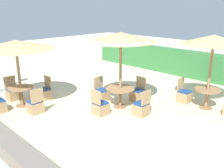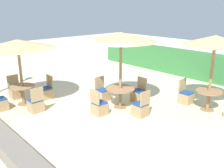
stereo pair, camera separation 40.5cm
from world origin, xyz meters
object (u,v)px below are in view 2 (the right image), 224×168
(patio_chair_front_left_north, at_px, (46,92))
(patio_chair_center_west, at_px, (103,94))
(patio_chair_front_left_east, at_px, (36,105))
(patio_chair_back_right_west, at_px, (186,97))
(patio_chair_front_left_west, at_px, (16,92))
(round_table_front_left, at_px, (23,91))
(round_table_back_right, at_px, (209,96))
(parasol_front_left, at_px, (18,44))
(parasol_back_right, at_px, (215,41))
(round_table_center, at_px, (120,92))
(patio_chair_center_east, at_px, (141,109))
(patio_chair_center_north, at_px, (139,95))
(parasol_center, at_px, (121,37))
(patio_chair_center_south, at_px, (99,107))

(patio_chair_front_left_north, height_order, patio_chair_center_west, same)
(patio_chair_front_left_east, bearing_deg, patio_chair_back_right_west, -34.05)
(patio_chair_front_left_north, height_order, patio_chair_front_left_west, same)
(round_table_front_left, relative_size, round_table_back_right, 0.99)
(patio_chair_front_left_north, xyz_separation_m, patio_chair_front_left_west, (-0.86, -0.90, 0.00))
(parasol_front_left, relative_size, parasol_back_right, 1.01)
(round_table_front_left, relative_size, round_table_center, 0.87)
(parasol_front_left, relative_size, patio_chair_center_east, 2.90)
(patio_chair_center_north, height_order, patio_chair_back_right_west, same)
(parasol_back_right, xyz_separation_m, round_table_back_right, (0.00, 0.00, -1.95))
(patio_chair_front_left_north, xyz_separation_m, patio_chair_center_north, (2.73, 2.55, 0.00))
(patio_chair_front_left_east, xyz_separation_m, parasol_back_right, (4.04, 4.63, 2.24))
(patio_chair_front_left_north, bearing_deg, round_table_front_left, 90.90)
(parasol_front_left, bearing_deg, patio_chair_front_left_north, 90.90)
(round_table_front_left, height_order, patio_chair_center_north, patio_chair_center_north)
(parasol_center, height_order, round_table_back_right, parasol_center)
(patio_chair_center_south, distance_m, patio_chair_center_north, 1.97)
(patio_chair_front_left_north, distance_m, patio_chair_back_right_west, 5.54)
(round_table_center, bearing_deg, patio_chair_center_north, 88.75)
(parasol_front_left, relative_size, patio_chair_center_west, 2.90)
(patio_chair_front_left_east, relative_size, parasol_back_right, 0.35)
(patio_chair_center_west, bearing_deg, patio_chair_center_east, 89.51)
(parasol_center, height_order, parasol_back_right, parasol_center)
(patio_chair_front_left_east, distance_m, patio_chair_center_west, 2.59)
(patio_chair_back_right_west, bearing_deg, patio_chair_center_west, -48.23)
(patio_chair_center_south, xyz_separation_m, round_table_back_right, (2.34, 3.12, 0.28))
(patio_chair_front_left_east, height_order, round_table_back_right, patio_chair_front_left_east)
(parasol_back_right, relative_size, round_table_back_right, 2.90)
(patio_chair_center_north, relative_size, round_table_back_right, 1.01)
(round_table_center, bearing_deg, round_table_front_left, -136.92)
(parasol_front_left, bearing_deg, round_table_front_left, 0.00)
(round_table_front_left, height_order, round_table_center, round_table_center)
(patio_chair_back_right_west, bearing_deg, parasol_center, -33.26)
(patio_chair_front_left_north, distance_m, parasol_center, 3.89)
(patio_chair_center_north, bearing_deg, round_table_front_left, 52.25)
(round_table_center, bearing_deg, patio_chair_front_left_west, -145.42)
(patio_chair_front_left_east, bearing_deg, patio_chair_center_north, -26.69)
(patio_chair_front_left_west, bearing_deg, parasol_front_left, 86.24)
(patio_chair_front_left_north, relative_size, patio_chair_back_right_west, 1.00)
(patio_chair_center_west, height_order, patio_chair_back_right_west, same)
(patio_chair_center_north, height_order, patio_chair_center_east, same)
(patio_chair_front_left_west, distance_m, round_table_back_right, 7.47)
(patio_chair_front_left_east, bearing_deg, patio_chair_center_east, -47.98)
(round_table_center, xyz_separation_m, patio_chair_back_right_west, (1.41, 2.15, -0.32))
(patio_chair_center_north, xyz_separation_m, patio_chair_back_right_west, (1.39, 1.16, 0.00))
(patio_chair_center_south, height_order, patio_chair_center_west, same)
(patio_chair_center_west, bearing_deg, round_table_front_left, -33.92)
(round_table_front_left, relative_size, patio_chair_center_east, 0.98)
(parasol_center, relative_size, patio_chair_center_east, 2.96)
(patio_chair_front_left_north, bearing_deg, patio_chair_front_left_east, 136.38)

